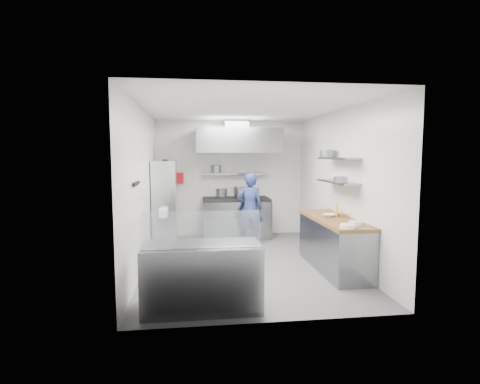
{
  "coord_description": "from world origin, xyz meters",
  "views": [
    {
      "loc": [
        -0.94,
        -6.69,
        1.99
      ],
      "look_at": [
        0.0,
        0.6,
        1.25
      ],
      "focal_mm": 28.0,
      "sensor_mm": 36.0,
      "label": 1
    }
  ],
  "objects": [
    {
      "name": "shelf_pot_d",
      "position": [
        1.62,
        0.2,
        2.01
      ],
      "size": [
        0.28,
        0.28,
        0.14
      ],
      "primitive_type": "cylinder",
      "color": "slate",
      "rests_on": "wall_shelf_upper"
    },
    {
      "name": "wire_rack",
      "position": [
        -1.53,
        1.54,
        0.93
      ],
      "size": [
        0.5,
        0.9,
        1.85
      ],
      "primitive_type": "cube",
      "color": "silver",
      "rests_on": "floor"
    },
    {
      "name": "red_firebox",
      "position": [
        -1.25,
        2.44,
        1.42
      ],
      "size": [
        0.22,
        0.1,
        0.26
      ],
      "primitive_type": "cube",
      "color": "red",
      "rests_on": "wall_back"
    },
    {
      "name": "copper_pan",
      "position": [
        1.67,
        -0.5,
        0.93
      ],
      "size": [
        0.17,
        0.17,
        0.06
      ],
      "primitive_type": "cylinder",
      "color": "#B76D33",
      "rests_on": "prep_counter_top"
    },
    {
      "name": "rack_jar",
      "position": [
        -1.48,
        1.21,
        1.8
      ],
      "size": [
        0.11,
        0.11,
        0.18
      ],
      "primitive_type": "cylinder",
      "color": "black",
      "rests_on": "wire_rack"
    },
    {
      "name": "wall_back",
      "position": [
        0.0,
        2.5,
        1.4
      ],
      "size": [
        3.6,
        2.8,
        0.02
      ],
      "primitive_type": "cube",
      "rotation": [
        1.57,
        0.0,
        0.0
      ],
      "color": "white",
      "rests_on": "floor"
    },
    {
      "name": "ceiling",
      "position": [
        0.0,
        0.0,
        2.8
      ],
      "size": [
        5.0,
        5.0,
        0.0
      ],
      "primitive_type": "plane",
      "rotation": [
        3.14,
        0.0,
        0.0
      ],
      "color": "silver",
      "rests_on": "wall_back"
    },
    {
      "name": "floor",
      "position": [
        0.0,
        0.0,
        0.0
      ],
      "size": [
        5.0,
        5.0,
        0.0
      ],
      "primitive_type": "plane",
      "color": "#48484A",
      "rests_on": "ground"
    },
    {
      "name": "shelf_pot_a",
      "position": [
        -0.35,
        2.43,
        1.63
      ],
      "size": [
        0.23,
        0.23,
        0.18
      ],
      "primitive_type": "cylinder",
      "color": "slate",
      "rests_on": "over_range_shelf"
    },
    {
      "name": "prep_counter_base",
      "position": [
        1.48,
        -0.6,
        0.42
      ],
      "size": [
        0.62,
        2.0,
        0.84
      ],
      "primitive_type": "cube",
      "color": "gray",
      "rests_on": "floor"
    },
    {
      "name": "rack_bin_a",
      "position": [
        -1.53,
        0.98,
        0.8
      ],
      "size": [
        0.16,
        0.2,
        0.18
      ],
      "primitive_type": "cube",
      "color": "white",
      "rests_on": "wire_rack"
    },
    {
      "name": "plate_stack_b",
      "position": [
        1.56,
        -1.27,
        0.93
      ],
      "size": [
        0.2,
        0.2,
        0.06
      ],
      "primitive_type": "cylinder",
      "color": "white",
      "rests_on": "prep_counter_top"
    },
    {
      "name": "wall_shelf_lower",
      "position": [
        1.64,
        -0.3,
        1.5
      ],
      "size": [
        0.3,
        1.3,
        0.04
      ],
      "primitive_type": "cube",
      "color": "gray",
      "rests_on": "wall_right"
    },
    {
      "name": "hood_duct",
      "position": [
        0.1,
        2.15,
        2.68
      ],
      "size": [
        0.55,
        0.55,
        0.24
      ],
      "primitive_type": "cube",
      "color": "slate",
      "rests_on": "extractor_hood"
    },
    {
      "name": "squeeze_bottle",
      "position": [
        1.69,
        -0.16,
        0.99
      ],
      "size": [
        0.06,
        0.06,
        0.18
      ],
      "primitive_type": "cylinder",
      "color": "yellow",
      "rests_on": "prep_counter_top"
    },
    {
      "name": "over_range_shelf",
      "position": [
        0.1,
        2.34,
        1.52
      ],
      "size": [
        1.6,
        0.3,
        0.04
      ],
      "primitive_type": "cube",
      "color": "gray",
      "rests_on": "wall_back"
    },
    {
      "name": "plate_stack_a",
      "position": [
        1.34,
        -1.48,
        0.93
      ],
      "size": [
        0.22,
        0.22,
        0.06
      ],
      "primitive_type": "cylinder",
      "color": "white",
      "rests_on": "prep_counter_top"
    },
    {
      "name": "chef",
      "position": [
        0.33,
        1.44,
        0.79
      ],
      "size": [
        0.63,
        0.45,
        1.59
      ],
      "primitive_type": "imported",
      "rotation": [
        0.0,
        0.0,
        3.01
      ],
      "color": "navy",
      "rests_on": "floor"
    },
    {
      "name": "stock_pot_mid",
      "position": [
        0.26,
        2.38,
        1.08
      ],
      "size": [
        0.35,
        0.35,
        0.24
      ],
      "primitive_type": "cylinder",
      "color": "slate",
      "rests_on": "cooktop"
    },
    {
      "name": "prep_counter_top",
      "position": [
        1.48,
        -0.6,
        0.87
      ],
      "size": [
        0.65,
        2.04,
        0.06
      ],
      "primitive_type": "cube",
      "color": "brown",
      "rests_on": "prep_counter_base"
    },
    {
      "name": "display_glass",
      "position": [
        -0.83,
        -2.12,
        1.07
      ],
      "size": [
        1.47,
        0.19,
        0.42
      ],
      "primitive_type": "cube",
      "rotation": [
        -0.38,
        0.0,
        0.0
      ],
      "color": "silver",
      "rests_on": "display_case"
    },
    {
      "name": "wall_shelf_upper",
      "position": [
        1.64,
        -0.3,
        1.92
      ],
      "size": [
        0.3,
        1.3,
        0.04
      ],
      "primitive_type": "cube",
      "color": "gray",
      "rests_on": "wall_right"
    },
    {
      "name": "display_case",
      "position": [
        -0.83,
        -2.0,
        0.42
      ],
      "size": [
        1.5,
        0.7,
        0.85
      ],
      "primitive_type": "cube",
      "color": "gray",
      "rests_on": "floor"
    },
    {
      "name": "wall_front",
      "position": [
        0.0,
        -2.5,
        1.4
      ],
      "size": [
        3.6,
        2.8,
        0.02
      ],
      "primitive_type": "cube",
      "rotation": [
        -1.57,
        0.0,
        0.0
      ],
      "color": "white",
      "rests_on": "floor"
    },
    {
      "name": "cooktop",
      "position": [
        0.1,
        2.1,
        0.93
      ],
      "size": [
        1.57,
        0.78,
        0.06
      ],
      "primitive_type": "cube",
      "color": "black",
      "rests_on": "gas_range"
    },
    {
      "name": "mixing_bowl",
      "position": [
        1.43,
        -0.46,
        0.93
      ],
      "size": [
        0.22,
        0.22,
        0.05
      ],
      "primitive_type": "imported",
      "rotation": [
        0.0,
        0.0,
        -0.05
      ],
      "color": "white",
      "rests_on": "prep_counter_top"
    },
    {
      "name": "wall_left",
      "position": [
        -1.8,
        0.0,
        1.4
      ],
      "size": [
        2.8,
        5.0,
        0.02
      ],
      "primitive_type": "cube",
      "rotation": [
        1.57,
        0.0,
        1.57
      ],
      "color": "white",
      "rests_on": "floor"
    },
    {
      "name": "extractor_hood",
      "position": [
        0.1,
        1.93,
        2.3
      ],
      "size": [
        1.9,
        1.15,
        0.55
      ],
      "primitive_type": "cube",
      "color": "gray",
      "rests_on": "wall_back"
    },
    {
      "name": "wall_right",
      "position": [
        1.8,
        0.0,
        1.4
      ],
      "size": [
        2.8,
        5.0,
        0.02
      ],
      "primitive_type": "cube",
      "rotation": [
        1.57,
        0.0,
        -1.57
      ],
      "color": "white",
      "rests_on": "floor"
    },
    {
      "name": "gas_range",
      "position": [
        0.1,
        2.1,
        0.45
      ],
      "size": [
        1.6,
        0.8,
        0.9
      ],
      "primitive_type": "cube",
      "color": "gray",
      "rests_on": "floor"
    },
    {
      "name": "stock_pot_left",
      "position": [
        -0.22,
        2.41,
        1.06
      ],
      "size": [
        0.26,
        0.26,
        0.2
      ],
      "primitive_type": "cylinder",
      "color": "slate",
      "rests_on": "cooktop"
    },
    {
      "name": "rack_bin_b",
      "position": [
        -1.53,
        1.42,
        1.3
      ],
      "size": [
        0.15,
        0.2,
        0.18
      ],
      "primitive_type": "cube",
      "color": "yellow",
      "rests_on": "wire_rack"
    },
    {
      "name": "shelf_pot_c",
      "position": [
        1.52,
        -0.74,
        1.57
      ],
      "size": [
        0.23,
        0.23,
        0.1
      ],
      "primitive_type": "cylinder",
      "color": "slate",
      "rests_on": "wall_shelf_lower"
    },
    {
      "name": "knife_strip",
      "position": [
        -1.78,
        -0.9,
        1.55
      ],
      "size": [
        0.04,
        0.55,
        0.05
      ],
      "primitive_type": "cube",
      "color": "black",
      "rests_on": "wall_left"
    }
  ]
}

